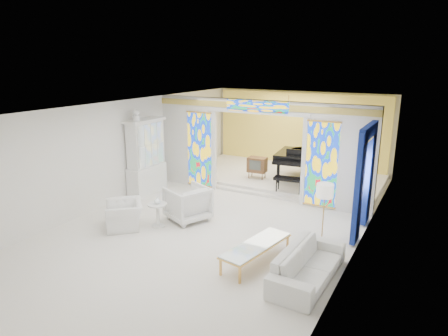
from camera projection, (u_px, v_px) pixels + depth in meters
The scene contains 24 objects.
floor at pixel (226, 217), 10.90m from camera, with size 12.00×12.00×0.00m, color silver.
ceiling at pixel (226, 106), 10.12m from camera, with size 7.00×12.00×0.02m, color white.
wall_back at pixel (300, 130), 15.57m from camera, with size 7.00×0.02×3.00m, color silver.
wall_front at pixel (14, 259), 5.45m from camera, with size 7.00×0.02×3.00m, color silver.
wall_left at pixel (126, 150), 12.15m from camera, with size 0.02×12.00×3.00m, color silver.
wall_right at pixel (364, 183), 8.86m from camera, with size 0.02×12.00×3.00m, color silver.
partition_wall at pixel (258, 144), 12.15m from camera, with size 7.00×0.22×3.00m.
stained_glass_left at pixel (200, 149), 13.11m from camera, with size 0.90×0.04×2.40m, color gold.
stained_glass_right at pixel (322, 165), 11.20m from camera, with size 0.90×0.04×2.40m, color gold.
stained_glass_transom at pixel (257, 106), 11.76m from camera, with size 2.00×0.04×0.34m, color gold.
alcove_platform at pixel (281, 177), 14.33m from camera, with size 6.80×3.80×0.18m, color silver.
gold_curtain_back at pixel (299, 131), 15.47m from camera, with size 6.70×0.10×2.90m, color #D8C24B.
chandelier at pixel (288, 109), 13.51m from camera, with size 0.48×0.48×0.30m, color gold.
blue_drapes at pixel (365, 171), 9.48m from camera, with size 0.14×1.85×2.65m.
china_cabinet at pixel (146, 157), 12.61m from camera, with size 0.56×1.46×2.72m.
armchair_left at pixel (124, 215), 10.16m from camera, with size 1.02×0.89×0.66m, color white.
armchair_right at pixel (188, 203), 10.58m from camera, with size 0.99×1.02×0.93m, color white.
sofa at pixel (308, 265), 7.69m from camera, with size 2.21×0.86×0.65m, color silver.
side_table at pixel (158, 212), 10.16m from camera, with size 0.64×0.64×0.62m.
vase at pixel (157, 200), 10.08m from camera, with size 0.17×0.17×0.18m, color white.
coffee_table at pixel (256, 246), 8.33m from camera, with size 0.91×1.95×0.42m.
floor_lamp at pixel (325, 194), 8.75m from camera, with size 0.42×0.42×1.52m.
grand_piano at pixel (305, 157), 13.63m from camera, with size 1.93×3.00×1.15m.
tv_console at pixel (257, 165), 13.73m from camera, with size 0.66×0.48×0.73m.
Camera 1 is at (4.91, -8.91, 4.13)m, focal length 32.00 mm.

